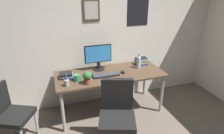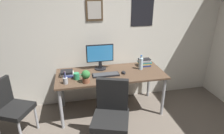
{
  "view_description": "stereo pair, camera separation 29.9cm",
  "coord_description": "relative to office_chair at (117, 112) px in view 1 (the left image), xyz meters",
  "views": [
    {
      "loc": [
        -0.93,
        -1.02,
        2.04
      ],
      "look_at": [
        -0.06,
        1.6,
        0.88
      ],
      "focal_mm": 30.51,
      "sensor_mm": 36.0,
      "label": 1
    },
    {
      "loc": [
        -0.64,
        -1.1,
        2.04
      ],
      "look_at": [
        -0.06,
        1.6,
        0.88
      ],
      "focal_mm": 30.51,
      "sensor_mm": 36.0,
      "label": 2
    }
  ],
  "objects": [
    {
      "name": "computer_mouse",
      "position": [
        0.36,
        0.72,
        0.22
      ],
      "size": [
        0.06,
        0.11,
        0.04
      ],
      "color": "black",
      "rests_on": "desk"
    },
    {
      "name": "keyboard",
      "position": [
        0.06,
        0.71,
        0.21
      ],
      "size": [
        0.43,
        0.15,
        0.03
      ],
      "color": "black",
      "rests_on": "desk"
    },
    {
      "name": "wall_back",
      "position": [
        0.21,
        1.23,
        0.77
      ],
      "size": [
        4.4,
        0.1,
        2.6
      ],
      "color": "silver",
      "rests_on": "ground_plane"
    },
    {
      "name": "book_stack_right",
      "position": [
        0.82,
        0.98,
        0.26
      ],
      "size": [
        0.22,
        0.17,
        0.13
      ],
      "color": "navy",
      "rests_on": "desk"
    },
    {
      "name": "coffee_mug_near",
      "position": [
        -0.4,
        0.67,
        0.25
      ],
      "size": [
        0.13,
        0.09,
        0.1
      ],
      "color": "#2D8C59",
      "rests_on": "desk"
    },
    {
      "name": "book_stack_left",
      "position": [
        -0.55,
        0.83,
        0.24
      ],
      "size": [
        0.21,
        0.18,
        0.08
      ],
      "color": "navy",
      "rests_on": "desk"
    },
    {
      "name": "monitor",
      "position": [
        0.01,
        0.99,
        0.44
      ],
      "size": [
        0.46,
        0.2,
        0.43
      ],
      "color": "black",
      "rests_on": "desk"
    },
    {
      "name": "potted_plant",
      "position": [
        -0.27,
        0.53,
        0.3
      ],
      "size": [
        0.13,
        0.13,
        0.19
      ],
      "color": "brown",
      "rests_on": "desk"
    },
    {
      "name": "pen_cup",
      "position": [
        -0.57,
        0.55,
        0.25
      ],
      "size": [
        0.07,
        0.07,
        0.2
      ],
      "color": "#9EA0A5",
      "rests_on": "desk"
    },
    {
      "name": "side_chair",
      "position": [
        -1.36,
        0.48,
        -0.03
      ],
      "size": [
        0.56,
        0.56,
        0.88
      ],
      "color": "black",
      "rests_on": "ground_plane"
    },
    {
      "name": "office_chair",
      "position": [
        0.0,
        0.0,
        0.0
      ],
      "size": [
        0.59,
        0.6,
        0.95
      ],
      "color": "black",
      "rests_on": "ground_plane"
    },
    {
      "name": "desk",
      "position": [
        0.15,
        0.78,
        0.13
      ],
      "size": [
        1.78,
        0.74,
        0.73
      ],
      "color": "#4C3828",
      "rests_on": "ground_plane"
    },
    {
      "name": "water_bottle",
      "position": [
        0.69,
        0.83,
        0.3
      ],
      "size": [
        0.07,
        0.07,
        0.25
      ],
      "color": "silver",
      "rests_on": "desk"
    }
  ]
}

